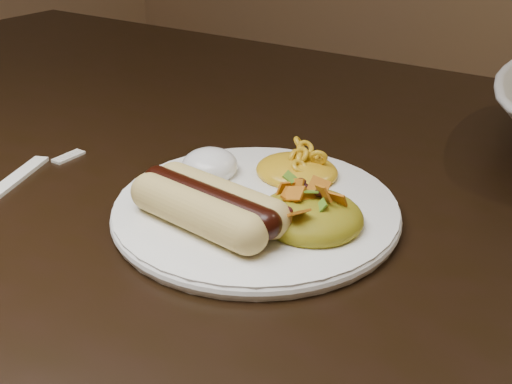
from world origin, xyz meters
The scene contains 7 objects.
table centered at (0.00, 0.00, 0.66)m, with size 1.60×0.90×0.75m.
plate centered at (0.12, -0.09, 0.76)m, with size 0.24×0.24×0.01m, color white.
hotdog centered at (0.11, -0.14, 0.78)m, with size 0.12×0.07×0.03m.
mac_and_cheese centered at (0.12, -0.02, 0.78)m, with size 0.08×0.07×0.03m, color yellow.
sour_cream centered at (0.05, -0.07, 0.78)m, with size 0.05×0.05×0.03m, color white.
taco_salad centered at (0.17, -0.10, 0.78)m, with size 0.09×0.08×0.04m.
fork centered at (-0.11, -0.16, 0.75)m, with size 0.02×0.14×0.00m, color white.
Camera 1 is at (0.37, -0.47, 1.00)m, focal length 42.00 mm.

